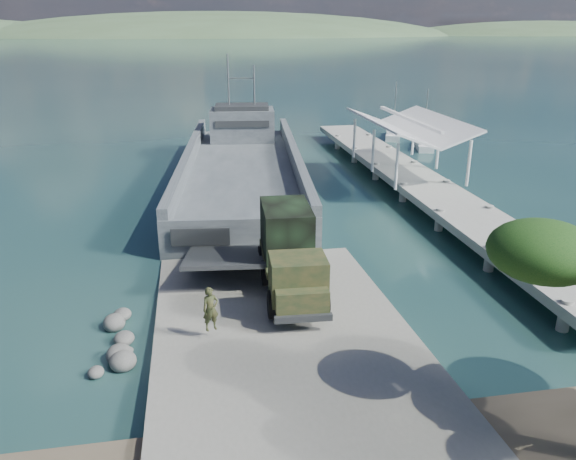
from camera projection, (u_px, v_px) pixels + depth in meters
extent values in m
plane|color=#1C4342|center=(280.00, 330.00, 22.98)|extent=(1400.00, 1400.00, 0.00)
cube|color=gray|center=(284.00, 338.00, 21.97)|extent=(10.00, 18.00, 0.50)
cube|color=gray|center=(414.00, 179.00, 41.39)|extent=(4.00, 44.00, 0.50)
cube|color=#42494E|center=(243.00, 180.00, 43.40)|extent=(11.57, 29.49, 2.40)
cube|color=#42494E|center=(189.00, 158.00, 42.52)|extent=(3.57, 28.65, 1.25)
cube|color=#42494E|center=(294.00, 157.00, 43.05)|extent=(3.57, 28.65, 1.25)
cube|color=#42494E|center=(241.00, 240.00, 29.86)|extent=(8.62, 1.28, 2.49)
cube|color=#42494E|center=(242.00, 125.00, 51.45)|extent=(6.12, 4.41, 2.87)
cube|color=#26292B|center=(242.00, 107.00, 50.88)|extent=(5.08, 3.55, 0.38)
cylinder|color=gray|center=(228.00, 82.00, 50.04)|extent=(0.15, 0.15, 4.79)
cylinder|color=gray|center=(254.00, 87.00, 50.36)|extent=(0.15, 0.15, 3.83)
cylinder|color=black|center=(273.00, 304.00, 22.81)|extent=(0.47, 1.19, 1.17)
cylinder|color=black|center=(323.00, 301.00, 23.05)|extent=(0.47, 1.19, 1.17)
cylinder|color=black|center=(266.00, 273.00, 25.67)|extent=(0.47, 1.19, 1.17)
cylinder|color=black|center=(311.00, 271.00, 25.91)|extent=(0.47, 1.19, 1.17)
cylinder|color=black|center=(263.00, 258.00, 27.35)|extent=(0.47, 1.19, 1.17)
cylinder|color=black|center=(305.00, 256.00, 27.59)|extent=(0.47, 1.19, 1.17)
cube|color=black|center=(290.00, 274.00, 25.24)|extent=(2.34, 6.96, 0.23)
cube|color=#1D301A|center=(298.00, 278.00, 22.64)|extent=(2.35, 1.92, 1.81)
cube|color=#1D301A|center=(302.00, 300.00, 21.78)|extent=(2.12, 0.92, 0.90)
cube|color=#1D301A|center=(287.00, 257.00, 26.30)|extent=(2.47, 4.27, 0.32)
cube|color=black|center=(286.00, 229.00, 26.02)|extent=(2.34, 3.54, 2.26)
cube|color=#26292B|center=(303.00, 318.00, 21.55)|extent=(2.27, 0.34, 0.27)
imported|color=#1D301A|center=(211.00, 318.00, 21.17)|extent=(0.74, 0.60, 1.74)
cube|color=white|center=(423.00, 146.00, 56.39)|extent=(2.77, 5.17, 0.81)
cube|color=white|center=(425.00, 142.00, 55.36)|extent=(1.62, 1.74, 0.54)
cylinder|color=gray|center=(426.00, 117.00, 55.37)|extent=(0.09, 0.09, 5.42)
cube|color=white|center=(393.00, 136.00, 61.48)|extent=(3.24, 5.29, 0.83)
cube|color=white|center=(393.00, 132.00, 60.44)|extent=(1.75, 1.85, 0.56)
cylinder|color=gray|center=(395.00, 108.00, 60.44)|extent=(0.09, 0.09, 5.56)
ellipsoid|color=#0E3610|center=(543.00, 251.00, 15.43)|extent=(2.97, 2.97, 1.70)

